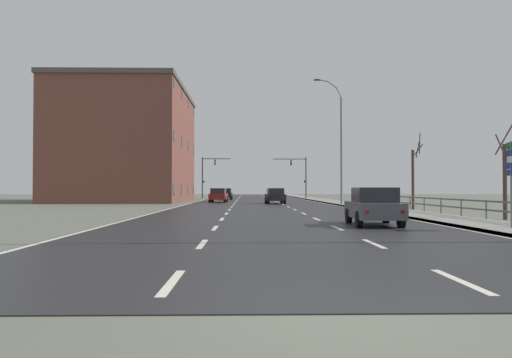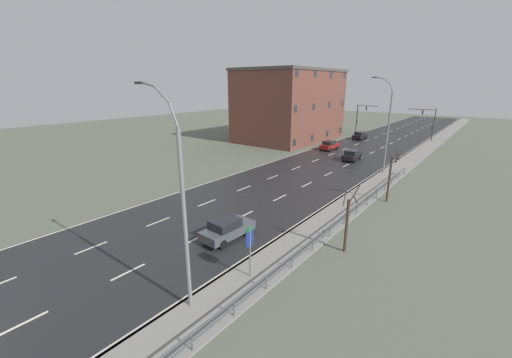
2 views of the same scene
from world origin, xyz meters
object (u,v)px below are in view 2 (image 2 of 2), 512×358
street_lamp_foreground (181,208)px  car_far_left (360,135)px  car_near_left (352,155)px  traffic_signal_right (429,120)px  car_far_right (329,145)px  street_lamp_midground (387,128)px  brick_building (290,105)px  traffic_signal_left (360,115)px  highway_sign (250,246)px  car_near_right (227,229)px

street_lamp_foreground → car_far_left: 55.54m
car_near_left → car_far_left: size_ratio=1.01×
traffic_signal_right → car_far_left: (-11.01, -6.11, -3.30)m
traffic_signal_right → car_far_right: traffic_signal_right is taller
car_near_left → street_lamp_midground: bearing=-41.0°
street_lamp_foreground → car_far_left: street_lamp_foreground is taller
car_far_left → car_near_left: bearing=-72.1°
street_lamp_midground → brick_building: (-22.81, 14.42, 1.08)m
traffic_signal_right → traffic_signal_left: size_ratio=0.98×
highway_sign → car_near_right: size_ratio=0.77×
car_near_right → car_far_left: (-8.11, 47.73, 0.00)m
street_lamp_foreground → car_near_left: 36.30m
traffic_signal_right → car_far_left: size_ratio=1.52×
car_near_left → traffic_signal_right: bearing=75.3°
street_lamp_foreground → brick_building: bearing=116.6°
street_lamp_foreground → car_far_right: bearing=106.0°
highway_sign → car_far_left: bearing=103.8°
car_near_left → brick_building: bearing=147.1°
traffic_signal_left → car_far_left: (3.16, -7.77, -3.32)m
car_near_left → car_far_left: (-5.77, 18.59, 0.00)m
car_near_left → car_far_left: same height
car_near_left → car_far_left: bearing=104.5°
traffic_signal_left → car_far_left: 9.02m
street_lamp_foreground → traffic_signal_left: bearing=103.2°
traffic_signal_right → car_far_left: bearing=-151.0°
highway_sign → traffic_signal_left: 60.23m
highway_sign → traffic_signal_right: 56.54m
car_near_left → traffic_signal_left: bearing=106.0°
car_far_left → car_near_right: bearing=-79.7°
traffic_signal_left → car_near_right: 56.72m
highway_sign → traffic_signal_left: (-15.56, 58.15, 2.06)m
street_lamp_foreground → street_lamp_midground: street_lamp_midground is taller
traffic_signal_left → brick_building: brick_building is taller
traffic_signal_right → brick_building: 26.92m
car_near_right → highway_sign: bearing=-28.8°
street_lamp_midground → car_near_left: (-5.68, 4.48, -4.88)m
brick_building → car_near_left: bearing=-30.1°
traffic_signal_left → car_near_right: bearing=-78.5°
highway_sign → car_near_right: (-4.29, 2.65, -1.26)m
highway_sign → car_far_left: (-12.40, 50.38, -1.26)m
car_far_right → street_lamp_midground: bearing=-36.7°
street_lamp_midground → highway_sign: size_ratio=3.61×
street_lamp_foreground → traffic_signal_left: 63.64m
car_near_left → brick_building: 20.68m
traffic_signal_left → car_far_left: traffic_signal_left is taller
traffic_signal_left → traffic_signal_right: bearing=-6.7°
traffic_signal_right → street_lamp_foreground: bearing=-89.6°
traffic_signal_left → brick_building: bearing=-116.5°
traffic_signal_right → brick_building: bearing=-146.6°
traffic_signal_left → car_near_left: traffic_signal_left is taller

